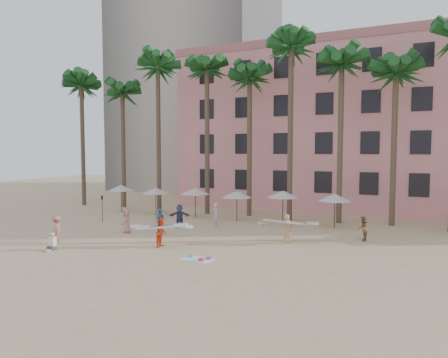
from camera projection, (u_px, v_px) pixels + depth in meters
ground at (168, 258)px, 21.82m from camera, size 120.00×120.00×0.00m
pink_hotel at (355, 131)px, 42.17m from camera, size 35.00×14.00×16.00m
grey_tower at (197, 28)px, 62.01m from camera, size 22.00×18.00×50.00m
palm_row at (264, 69)px, 34.40m from camera, size 44.40×5.40×16.30m
umbrella_row at (215, 192)px, 34.27m from camera, size 22.50×2.70×2.73m
beach_towel at (198, 259)px, 21.67m from camera, size 1.85×1.09×0.14m
carrier_yellow at (288, 227)px, 25.39m from camera, size 3.21×1.67×1.86m
carrier_white at (162, 231)px, 24.49m from camera, size 3.16×1.90×1.79m
beachgoers at (174, 221)px, 28.40m from camera, size 18.94×9.57×1.90m
paddle at (102, 205)px, 32.88m from camera, size 0.18×0.04×2.23m
seated_man at (51, 244)px, 23.65m from camera, size 0.44×0.77×1.00m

